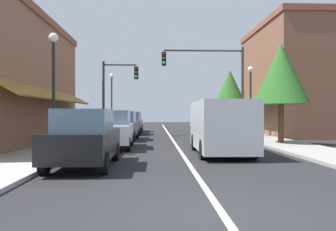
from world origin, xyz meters
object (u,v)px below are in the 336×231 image
(traffic_signal_left_corner, at_px, (115,87))
(parked_car_far_left, at_px, (129,123))
(street_lamp_left_near, at_px, (53,73))
(street_lamp_right_mid, at_px, (251,90))
(traffic_signal_mast_arm, at_px, (215,76))
(van_in_lane, at_px, (220,126))
(parked_car_third_left, at_px, (123,126))
(parked_car_nearest_left, at_px, (85,138))
(tree_right_near, at_px, (281,74))
(parked_car_distant_left, at_px, (132,122))
(parked_car_second_left, at_px, (113,130))
(tree_right_far, at_px, (230,86))
(street_lamp_left_far, at_px, (112,93))

(traffic_signal_left_corner, bearing_deg, parked_car_far_left, 64.01)
(parked_car_far_left, relative_size, street_lamp_left_near, 0.87)
(street_lamp_right_mid, bearing_deg, traffic_signal_mast_arm, 156.27)
(parked_car_far_left, distance_m, street_lamp_right_mid, 9.66)
(street_lamp_left_near, bearing_deg, van_in_lane, 1.79)
(parked_car_third_left, xyz_separation_m, parked_car_far_left, (0.01, 5.36, 0.00))
(parked_car_far_left, height_order, traffic_signal_mast_arm, traffic_signal_mast_arm)
(parked_car_nearest_left, xyz_separation_m, tree_right_near, (8.66, 6.80, 2.79))
(parked_car_distant_left, height_order, van_in_lane, van_in_lane)
(parked_car_far_left, distance_m, traffic_signal_left_corner, 3.32)
(parked_car_second_left, height_order, street_lamp_right_mid, street_lamp_right_mid)
(parked_car_distant_left, height_order, street_lamp_right_mid, street_lamp_right_mid)
(parked_car_nearest_left, height_order, street_lamp_right_mid, street_lamp_right_mid)
(parked_car_third_left, bearing_deg, parked_car_distant_left, 91.83)
(parked_car_third_left, xyz_separation_m, street_lamp_right_mid, (8.16, 0.70, 2.28))
(parked_car_nearest_left, relative_size, traffic_signal_mast_arm, 0.67)
(parked_car_nearest_left, distance_m, parked_car_second_left, 5.45)
(street_lamp_right_mid, distance_m, tree_right_far, 9.26)
(parked_car_second_left, bearing_deg, parked_car_nearest_left, -92.89)
(street_lamp_left_near, bearing_deg, street_lamp_left_far, 89.34)
(traffic_signal_left_corner, bearing_deg, tree_right_far, 33.02)
(street_lamp_left_near, height_order, tree_right_far, tree_right_far)
(traffic_signal_left_corner, xyz_separation_m, street_lamp_left_far, (-0.88, 4.97, -0.14))
(traffic_signal_left_corner, xyz_separation_m, street_lamp_left_near, (-1.06, -11.17, -0.32))
(tree_right_near, bearing_deg, van_in_lane, -135.90)
(parked_car_distant_left, relative_size, street_lamp_left_near, 0.86)
(parked_car_third_left, distance_m, parked_car_distant_left, 9.55)
(street_lamp_right_mid, bearing_deg, parked_car_nearest_left, -126.73)
(street_lamp_left_near, xyz_separation_m, street_lamp_right_mid, (10.09, 8.31, -0.05))
(parked_car_far_left, distance_m, traffic_signal_mast_arm, 7.81)
(street_lamp_right_mid, relative_size, street_lamp_left_far, 0.92)
(parked_car_third_left, xyz_separation_m, van_in_lane, (4.61, -7.41, 0.27))
(parked_car_nearest_left, distance_m, street_lamp_left_far, 19.21)
(parked_car_third_left, xyz_separation_m, parked_car_distant_left, (-0.03, 9.55, 0.00))
(traffic_signal_left_corner, bearing_deg, parked_car_second_left, -84.05)
(parked_car_third_left, bearing_deg, tree_right_far, 49.75)
(traffic_signal_left_corner, height_order, tree_right_far, tree_right_far)
(van_in_lane, height_order, tree_right_near, tree_right_near)
(street_lamp_left_far, bearing_deg, street_lamp_right_mid, -38.34)
(parked_car_nearest_left, bearing_deg, street_lamp_right_mid, 52.99)
(parked_car_second_left, bearing_deg, van_in_lane, -28.67)
(parked_car_third_left, height_order, street_lamp_left_far, street_lamp_left_far)
(parked_car_second_left, bearing_deg, traffic_signal_left_corner, 94.98)
(van_in_lane, xyz_separation_m, tree_right_near, (3.89, 3.77, 2.52))
(parked_car_far_left, relative_size, traffic_signal_left_corner, 0.77)
(parked_car_second_left, height_order, tree_right_near, tree_right_near)
(parked_car_third_left, height_order, van_in_lane, van_in_lane)
(traffic_signal_left_corner, bearing_deg, traffic_signal_mast_arm, -15.57)
(parked_car_nearest_left, distance_m, parked_car_far_left, 15.80)
(parked_car_far_left, bearing_deg, street_lamp_right_mid, -30.89)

